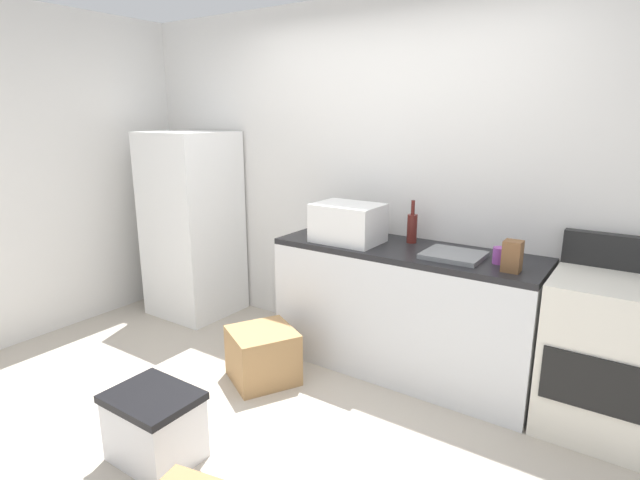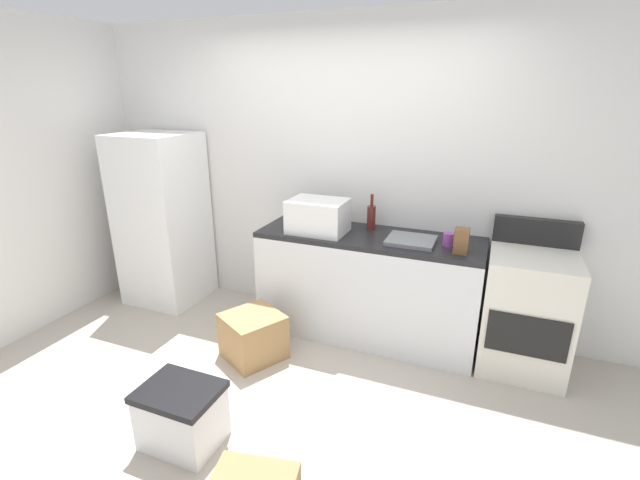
{
  "view_description": "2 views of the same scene",
  "coord_description": "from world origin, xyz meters",
  "px_view_note": "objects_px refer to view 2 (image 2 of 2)",
  "views": [
    {
      "loc": [
        1.65,
        -1.81,
        1.78
      ],
      "look_at": [
        -0.07,
        0.71,
        1.0
      ],
      "focal_mm": 28.01,
      "sensor_mm": 36.0,
      "label": 1
    },
    {
      "loc": [
        1.19,
        -2.05,
        2.02
      ],
      "look_at": [
        0.05,
        0.77,
        0.96
      ],
      "focal_mm": 24.65,
      "sensor_mm": 36.0,
      "label": 2
    }
  ],
  "objects_px": {
    "stove_oven": "(526,310)",
    "coffee_mug": "(448,239)",
    "microwave": "(318,216)",
    "cardboard_box_medium": "(253,336)",
    "knife_block": "(461,241)",
    "wine_bottle": "(371,217)",
    "storage_bin": "(182,415)",
    "refrigerator": "(163,219)"
  },
  "relations": [
    {
      "from": "knife_block",
      "to": "coffee_mug",
      "type": "bearing_deg",
      "value": 130.33
    },
    {
      "from": "knife_block",
      "to": "microwave",
      "type": "bearing_deg",
      "value": 176.86
    },
    {
      "from": "refrigerator",
      "to": "storage_bin",
      "type": "distance_m",
      "value": 2.18
    },
    {
      "from": "refrigerator",
      "to": "stove_oven",
      "type": "height_order",
      "value": "refrigerator"
    },
    {
      "from": "refrigerator",
      "to": "coffee_mug",
      "type": "distance_m",
      "value": 2.67
    },
    {
      "from": "coffee_mug",
      "to": "microwave",
      "type": "bearing_deg",
      "value": -176.94
    },
    {
      "from": "cardboard_box_medium",
      "to": "wine_bottle",
      "type": "bearing_deg",
      "value": 49.68
    },
    {
      "from": "refrigerator",
      "to": "microwave",
      "type": "xyz_separation_m",
      "value": [
        1.64,
        -0.03,
        0.22
      ]
    },
    {
      "from": "coffee_mug",
      "to": "knife_block",
      "type": "bearing_deg",
      "value": -49.67
    },
    {
      "from": "microwave",
      "to": "knife_block",
      "type": "xyz_separation_m",
      "value": [
        1.13,
        -0.06,
        -0.05
      ]
    },
    {
      "from": "coffee_mug",
      "to": "stove_oven",
      "type": "bearing_deg",
      "value": 2.81
    },
    {
      "from": "knife_block",
      "to": "refrigerator",
      "type": "bearing_deg",
      "value": 178.11
    },
    {
      "from": "refrigerator",
      "to": "microwave",
      "type": "bearing_deg",
      "value": -1.03
    },
    {
      "from": "wine_bottle",
      "to": "refrigerator",
      "type": "bearing_deg",
      "value": -174.36
    },
    {
      "from": "wine_bottle",
      "to": "storage_bin",
      "type": "xyz_separation_m",
      "value": [
        -0.63,
        -1.76,
        -0.82
      ]
    },
    {
      "from": "stove_oven",
      "to": "wine_bottle",
      "type": "xyz_separation_m",
      "value": [
        -1.25,
        0.14,
        0.54
      ]
    },
    {
      "from": "knife_block",
      "to": "storage_bin",
      "type": "bearing_deg",
      "value": -133.13
    },
    {
      "from": "microwave",
      "to": "knife_block",
      "type": "distance_m",
      "value": 1.13
    },
    {
      "from": "refrigerator",
      "to": "coffee_mug",
      "type": "bearing_deg",
      "value": 0.55
    },
    {
      "from": "stove_oven",
      "to": "knife_block",
      "type": "xyz_separation_m",
      "value": [
        -0.5,
        -0.15,
        0.52
      ]
    },
    {
      "from": "refrigerator",
      "to": "knife_block",
      "type": "bearing_deg",
      "value": -1.89
    },
    {
      "from": "wine_bottle",
      "to": "cardboard_box_medium",
      "type": "height_order",
      "value": "wine_bottle"
    },
    {
      "from": "coffee_mug",
      "to": "cardboard_box_medium",
      "type": "relative_size",
      "value": 0.24
    },
    {
      "from": "storage_bin",
      "to": "stove_oven",
      "type": "bearing_deg",
      "value": 40.68
    },
    {
      "from": "microwave",
      "to": "coffee_mug",
      "type": "xyz_separation_m",
      "value": [
        1.03,
        0.06,
        -0.09
      ]
    },
    {
      "from": "refrigerator",
      "to": "wine_bottle",
      "type": "height_order",
      "value": "refrigerator"
    },
    {
      "from": "microwave",
      "to": "wine_bottle",
      "type": "relative_size",
      "value": 1.53
    },
    {
      "from": "knife_block",
      "to": "storage_bin",
      "type": "height_order",
      "value": "knife_block"
    },
    {
      "from": "stove_oven",
      "to": "cardboard_box_medium",
      "type": "relative_size",
      "value": 2.64
    },
    {
      "from": "cardboard_box_medium",
      "to": "knife_block",
      "type": "bearing_deg",
      "value": 20.07
    },
    {
      "from": "coffee_mug",
      "to": "storage_bin",
      "type": "bearing_deg",
      "value": -128.83
    },
    {
      "from": "knife_block",
      "to": "stove_oven",
      "type": "bearing_deg",
      "value": 16.24
    },
    {
      "from": "coffee_mug",
      "to": "cardboard_box_medium",
      "type": "height_order",
      "value": "coffee_mug"
    },
    {
      "from": "microwave",
      "to": "storage_bin",
      "type": "height_order",
      "value": "microwave"
    },
    {
      "from": "coffee_mug",
      "to": "storage_bin",
      "type": "distance_m",
      "value": 2.17
    },
    {
      "from": "wine_bottle",
      "to": "storage_bin",
      "type": "bearing_deg",
      "value": -109.65
    },
    {
      "from": "knife_block",
      "to": "cardboard_box_medium",
      "type": "xyz_separation_m",
      "value": [
        -1.44,
        -0.53,
        -0.81
      ]
    },
    {
      "from": "microwave",
      "to": "storage_bin",
      "type": "relative_size",
      "value": 1.0
    },
    {
      "from": "knife_block",
      "to": "storage_bin",
      "type": "distance_m",
      "value": 2.16
    },
    {
      "from": "stove_oven",
      "to": "coffee_mug",
      "type": "bearing_deg",
      "value": -177.19
    },
    {
      "from": "refrigerator",
      "to": "storage_bin",
      "type": "relative_size",
      "value": 3.54
    },
    {
      "from": "storage_bin",
      "to": "wine_bottle",
      "type": "bearing_deg",
      "value": 70.35
    }
  ]
}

